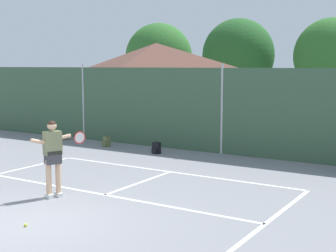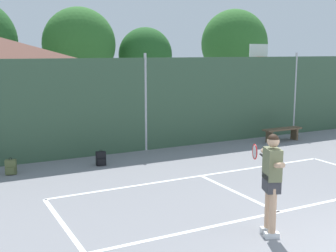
{
  "view_description": "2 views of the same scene",
  "coord_description": "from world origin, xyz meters",
  "views": [
    {
      "loc": [
        7.36,
        -6.41,
        3.16
      ],
      "look_at": [
        0.27,
        4.94,
        1.45
      ],
      "focal_mm": 51.44,
      "sensor_mm": 36.0,
      "label": 1
    },
    {
      "loc": [
        -6.02,
        -4.15,
        3.28
      ],
      "look_at": [
        -0.71,
        6.03,
        1.32
      ],
      "focal_mm": 47.23,
      "sensor_mm": 36.0,
      "label": 2
    }
  ],
  "objects": [
    {
      "name": "tennis_player",
      "position": [
        -0.91,
        1.69,
        1.11
      ],
      "size": [
        0.51,
        1.39,
        1.85
      ],
      "color": "silver",
      "rests_on": "ground"
    },
    {
      "name": "treeline_backdrop",
      "position": [
        0.16,
        20.1,
        3.61
      ],
      "size": [
        25.98,
        4.05,
        5.98
      ],
      "color": "brown",
      "rests_on": "ground"
    },
    {
      "name": "chainlink_fence",
      "position": [
        0.0,
        9.0,
        1.53
      ],
      "size": [
        26.09,
        0.09,
        3.21
      ],
      "color": "#38563D",
      "rests_on": "ground"
    },
    {
      "name": "court_markings",
      "position": [
        0.0,
        0.65,
        0.0
      ],
      "size": [
        8.3,
        11.1,
        0.01
      ],
      "color": "white",
      "rests_on": "ground"
    },
    {
      "name": "clubhouse_building",
      "position": [
        -5.51,
        13.12,
        2.18
      ],
      "size": [
        7.29,
        4.9,
        4.21
      ],
      "color": "beige",
      "rests_on": "ground"
    },
    {
      "name": "tennis_ball",
      "position": [
        0.15,
        -0.16,
        0.03
      ],
      "size": [
        0.07,
        0.07,
        0.07
      ],
      "primitive_type": "sphere",
      "color": "#CCE033",
      "rests_on": "ground"
    },
    {
      "name": "backpack_olive",
      "position": [
        -4.45,
        7.99,
        0.19
      ],
      "size": [
        0.32,
        0.31,
        0.46
      ],
      "color": "#566038",
      "rests_on": "ground"
    },
    {
      "name": "backpack_black",
      "position": [
        -1.99,
        7.78,
        0.19
      ],
      "size": [
        0.31,
        0.28,
        0.46
      ],
      "color": "black",
      "rests_on": "ground"
    },
    {
      "name": "ground_plane",
      "position": [
        0.0,
        0.0,
        0.0
      ],
      "size": [
        120.0,
        120.0,
        0.0
      ],
      "primitive_type": "plane",
      "color": "gray"
    }
  ]
}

